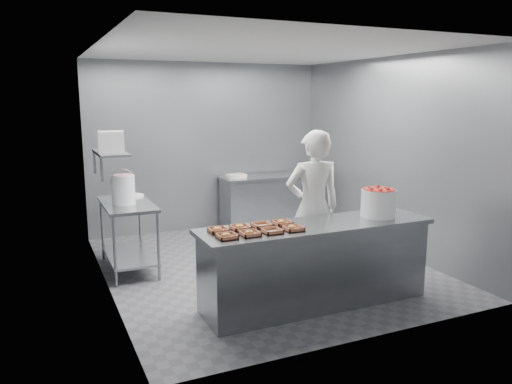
% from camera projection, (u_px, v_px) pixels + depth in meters
% --- Properties ---
extents(floor, '(4.50, 4.50, 0.00)m').
position_uv_depth(floor, '(263.00, 266.00, 6.69)').
color(floor, '#4C4C51').
rests_on(floor, ground).
extents(ceiling, '(4.50, 4.50, 0.00)m').
position_uv_depth(ceiling, '(264.00, 50.00, 6.17)').
color(ceiling, white).
rests_on(ceiling, wall_back).
extents(wall_back, '(4.00, 0.04, 2.80)m').
position_uv_depth(wall_back, '(207.00, 147.00, 8.44)').
color(wall_back, slate).
rests_on(wall_back, ground).
extents(wall_left, '(0.04, 4.50, 2.80)m').
position_uv_depth(wall_left, '(103.00, 172.00, 5.62)').
color(wall_left, slate).
rests_on(wall_left, ground).
extents(wall_right, '(0.04, 4.50, 2.80)m').
position_uv_depth(wall_right, '(388.00, 155.00, 7.23)').
color(wall_right, slate).
rests_on(wall_right, ground).
extents(service_counter, '(2.60, 0.70, 0.90)m').
position_uv_depth(service_counter, '(316.00, 264.00, 5.39)').
color(service_counter, slate).
rests_on(service_counter, ground).
extents(prep_table, '(0.60, 1.20, 0.90)m').
position_uv_depth(prep_table, '(128.00, 226.00, 6.45)').
color(prep_table, slate).
rests_on(prep_table, ground).
extents(back_counter, '(1.50, 0.60, 0.90)m').
position_uv_depth(back_counter, '(264.00, 201.00, 8.67)').
color(back_counter, slate).
rests_on(back_counter, ground).
extents(wall_shelf, '(0.35, 0.90, 0.03)m').
position_uv_depth(wall_shelf, '(111.00, 153.00, 6.20)').
color(wall_shelf, slate).
rests_on(wall_shelf, wall_left).
extents(tray_0, '(0.19, 0.18, 0.06)m').
position_uv_depth(tray_0, '(227.00, 236.00, 4.76)').
color(tray_0, tan).
rests_on(tray_0, service_counter).
extents(tray_1, '(0.19, 0.18, 0.06)m').
position_uv_depth(tray_1, '(250.00, 233.00, 4.86)').
color(tray_1, tan).
rests_on(tray_1, service_counter).
extents(tray_2, '(0.19, 0.18, 0.04)m').
position_uv_depth(tray_2, '(272.00, 231.00, 4.96)').
color(tray_2, tan).
rests_on(tray_2, service_counter).
extents(tray_3, '(0.19, 0.18, 0.06)m').
position_uv_depth(tray_3, '(293.00, 228.00, 5.05)').
color(tray_3, tan).
rests_on(tray_3, service_counter).
extents(tray_4, '(0.19, 0.18, 0.06)m').
position_uv_depth(tray_4, '(218.00, 230.00, 4.98)').
color(tray_4, tan).
rests_on(tray_4, service_counter).
extents(tray_5, '(0.19, 0.18, 0.06)m').
position_uv_depth(tray_5, '(240.00, 227.00, 5.08)').
color(tray_5, tan).
rests_on(tray_5, service_counter).
extents(tray_6, '(0.19, 0.18, 0.04)m').
position_uv_depth(tray_6, '(262.00, 225.00, 5.18)').
color(tray_6, tan).
rests_on(tray_6, service_counter).
extents(tray_7, '(0.19, 0.18, 0.06)m').
position_uv_depth(tray_7, '(282.00, 223.00, 5.27)').
color(tray_7, tan).
rests_on(tray_7, service_counter).
extents(worker, '(0.74, 0.55, 1.86)m').
position_uv_depth(worker, '(313.00, 208.00, 5.97)').
color(worker, silver).
rests_on(worker, ground).
extents(strawberry_tub, '(0.39, 0.39, 0.32)m').
position_uv_depth(strawberry_tub, '(378.00, 202.00, 5.61)').
color(strawberry_tub, white).
rests_on(strawberry_tub, service_counter).
extents(glaze_bucket, '(0.31, 0.29, 0.45)m').
position_uv_depth(glaze_bucket, '(123.00, 189.00, 6.27)').
color(glaze_bucket, white).
rests_on(glaze_bucket, prep_table).
extents(bucket_lid, '(0.37, 0.37, 0.02)m').
position_uv_depth(bucket_lid, '(132.00, 196.00, 6.77)').
color(bucket_lid, white).
rests_on(bucket_lid, prep_table).
extents(rag, '(0.15, 0.13, 0.02)m').
position_uv_depth(rag, '(129.00, 195.00, 6.83)').
color(rag, '#CCB28C').
rests_on(rag, prep_table).
extents(appliance, '(0.34, 0.38, 0.26)m').
position_uv_depth(appliance, '(111.00, 142.00, 6.08)').
color(appliance, gray).
rests_on(appliance, wall_shelf).
extents(paper_stack, '(0.31, 0.23, 0.06)m').
position_uv_depth(paper_stack, '(236.00, 176.00, 8.37)').
color(paper_stack, silver).
rests_on(paper_stack, back_counter).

